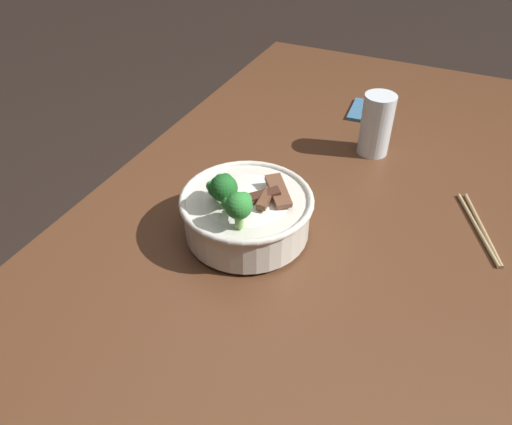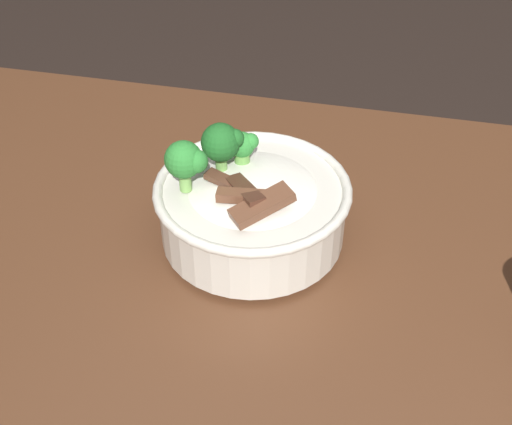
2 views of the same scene
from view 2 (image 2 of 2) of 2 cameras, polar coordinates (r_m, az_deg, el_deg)
dining_table at (r=0.83m, az=9.78°, el=-14.98°), size 1.53×0.91×0.77m
rice_bowl at (r=0.80m, az=-0.46°, el=0.83°), size 0.23×0.23×0.15m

